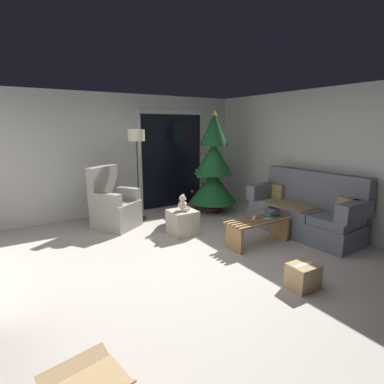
{
  "coord_description": "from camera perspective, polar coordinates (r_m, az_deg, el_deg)",
  "views": [
    {
      "loc": [
        -1.98,
        -3.14,
        1.85
      ],
      "look_at": [
        0.4,
        0.7,
        0.85
      ],
      "focal_mm": 28.04,
      "sensor_mm": 36.0,
      "label": 1
    }
  ],
  "objects": [
    {
      "name": "patio_door_glass",
      "position": [
        6.97,
        -3.75,
        5.86
      ],
      "size": [
        1.5,
        0.02,
        2.1
      ],
      "primitive_type": "cube",
      "color": "black",
      "rests_on": "ground"
    },
    {
      "name": "book_stack",
      "position": [
        5.05,
        14.99,
        -3.72
      ],
      "size": [
        0.27,
        0.25,
        0.13
      ],
      "color": "#337042",
      "rests_on": "coffee_table"
    },
    {
      "name": "cell_phone",
      "position": [
        5.04,
        15.05,
        -2.9
      ],
      "size": [
        0.08,
        0.15,
        0.01
      ],
      "primitive_type": "cube",
      "rotation": [
        0.0,
        0.0,
        0.07
      ],
      "color": "black",
      "rests_on": "book_stack"
    },
    {
      "name": "teddy_bear_cream",
      "position": [
        5.12,
        -1.73,
        -2.25
      ],
      "size": [
        0.21,
        0.22,
        0.29
      ],
      "color": "beige",
      "rests_on": "ottoman"
    },
    {
      "name": "armchair",
      "position": [
        5.71,
        -14.65,
        -2.62
      ],
      "size": [
        0.95,
        0.95,
        1.13
      ],
      "color": "gray",
      "rests_on": "ground"
    },
    {
      "name": "wall_right",
      "position": [
        5.8,
        25.21,
        5.36
      ],
      "size": [
        0.12,
        6.0,
        2.5
      ],
      "primitive_type": "cube",
      "color": "beige",
      "rests_on": "ground"
    },
    {
      "name": "christmas_tree",
      "position": [
        6.46,
        4.08,
        4.52
      ],
      "size": [
        1.03,
        1.03,
        2.18
      ],
      "color": "#4C1E19",
      "rests_on": "ground"
    },
    {
      "name": "remote_white",
      "position": [
        4.86,
        11.68,
        -4.83
      ],
      "size": [
        0.14,
        0.14,
        0.02
      ],
      "primitive_type": "cube",
      "rotation": [
        0.0,
        0.0,
        2.31
      ],
      "color": "silver",
      "rests_on": "coffee_table"
    },
    {
      "name": "ground_plane",
      "position": [
        4.15,
        0.4,
        -14.01
      ],
      "size": [
        7.0,
        7.0,
        0.0
      ],
      "primitive_type": "plane",
      "color": "#BCB2A8"
    },
    {
      "name": "cardboard_box_taped_mid_floor",
      "position": [
        3.84,
        20.37,
        -14.74
      ],
      "size": [
        0.34,
        0.29,
        0.29
      ],
      "color": "tan",
      "rests_on": "ground"
    },
    {
      "name": "floor_lamp",
      "position": [
        5.94,
        -10.48,
        8.95
      ],
      "size": [
        0.32,
        0.32,
        1.78
      ],
      "color": "#2D2D30",
      "rests_on": "ground"
    },
    {
      "name": "coffee_table",
      "position": [
        4.89,
        12.54,
        -6.63
      ],
      "size": [
        1.1,
        0.4,
        0.41
      ],
      "color": "#9E7547",
      "rests_on": "ground"
    },
    {
      "name": "ottoman",
      "position": [
        5.22,
        -1.81,
        -5.79
      ],
      "size": [
        0.44,
        0.44,
        0.43
      ],
      "primitive_type": "cube",
      "color": "#B2A893",
      "rests_on": "ground"
    },
    {
      "name": "wall_back",
      "position": [
        6.54,
        -14.11,
        6.84
      ],
      "size": [
        5.72,
        0.12,
        2.5
      ],
      "primitive_type": "cube",
      "color": "beige",
      "rests_on": "ground"
    },
    {
      "name": "patio_door_frame",
      "position": [
        6.98,
        -3.82,
        6.28
      ],
      "size": [
        1.6,
        0.02,
        2.2
      ],
      "primitive_type": "cube",
      "color": "silver",
      "rests_on": "ground"
    },
    {
      "name": "remote_silver",
      "position": [
        4.86,
        14.24,
        -4.95
      ],
      "size": [
        0.16,
        0.11,
        0.02
      ],
      "primitive_type": "cube",
      "rotation": [
        0.0,
        0.0,
        4.27
      ],
      "color": "#ADADB2",
      "rests_on": "coffee_table"
    },
    {
      "name": "couch",
      "position": [
        5.56,
        20.61,
        -3.45
      ],
      "size": [
        0.89,
        1.98,
        1.08
      ],
      "color": "slate",
      "rests_on": "ground"
    }
  ]
}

